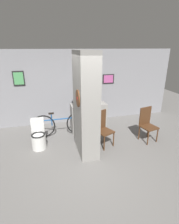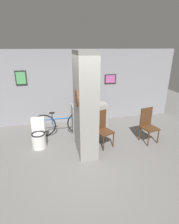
# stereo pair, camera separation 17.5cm
# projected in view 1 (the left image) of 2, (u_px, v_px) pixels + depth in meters

# --- Properties ---
(ground_plane) EXTENTS (14.00, 14.00, 0.00)m
(ground_plane) POSITION_uv_depth(u_px,v_px,m) (86.00, 162.00, 4.29)
(ground_plane) COLOR slate
(wall_back) EXTENTS (8.00, 0.09, 2.60)m
(wall_back) POSITION_uv_depth(u_px,v_px,m) (68.00, 87.00, 6.22)
(wall_back) COLOR gray
(wall_back) RESTS_ON ground_plane
(pillar_center) EXTENTS (0.49, 1.06, 2.60)m
(pillar_center) POSITION_uv_depth(u_px,v_px,m) (86.00, 105.00, 4.35)
(pillar_center) COLOR gray
(pillar_center) RESTS_ON ground_plane
(counter_shelf) EXTENTS (1.14, 0.44, 0.95)m
(counter_shelf) POSITION_uv_depth(u_px,v_px,m) (89.00, 118.00, 5.73)
(counter_shelf) COLOR gray
(counter_shelf) RESTS_ON ground_plane
(toilet) EXTENTS (0.39, 0.55, 0.79)m
(toilet) POSITION_uv_depth(u_px,v_px,m) (38.00, 137.00, 4.84)
(toilet) COLOR silver
(toilet) RESTS_ON ground_plane
(chair_near_pillar) EXTENTS (0.56, 0.56, 1.01)m
(chair_near_pillar) POSITION_uv_depth(u_px,v_px,m) (103.00, 127.00, 4.90)
(chair_near_pillar) COLOR #4C2D19
(chair_near_pillar) RESTS_ON ground_plane
(chair_by_doorway) EXTENTS (0.50, 0.50, 1.01)m
(chair_by_doorway) POSITION_uv_depth(u_px,v_px,m) (147.00, 123.00, 5.17)
(chair_by_doorway) COLOR #4C2D19
(chair_by_doorway) RESTS_ON ground_plane
(bicycle) EXTENTS (1.83, 0.42, 0.79)m
(bicycle) POSITION_uv_depth(u_px,v_px,m) (61.00, 124.00, 5.48)
(bicycle) COLOR black
(bicycle) RESTS_ON ground_plane
(bottle_tall) EXTENTS (0.07, 0.07, 0.25)m
(bottle_tall) POSITION_uv_depth(u_px,v_px,m) (86.00, 101.00, 5.53)
(bottle_tall) COLOR olive
(bottle_tall) RESTS_ON counter_shelf
(bottle_short) EXTENTS (0.09, 0.09, 0.22)m
(bottle_short) POSITION_uv_depth(u_px,v_px,m) (90.00, 102.00, 5.49)
(bottle_short) COLOR #19598C
(bottle_short) RESTS_ON counter_shelf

